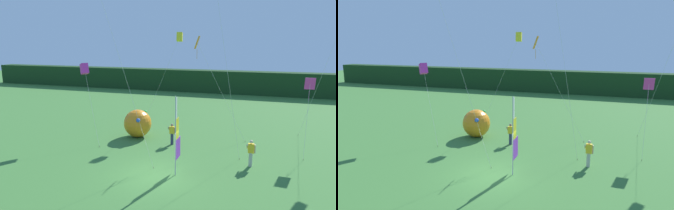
{
  "view_description": "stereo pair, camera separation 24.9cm",
  "coord_description": "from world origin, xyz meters",
  "views": [
    {
      "loc": [
        5.73,
        -15.53,
        7.51
      ],
      "look_at": [
        -0.18,
        2.97,
        3.47
      ],
      "focal_mm": 33.08,
      "sensor_mm": 36.0,
      "label": 1
    },
    {
      "loc": [
        5.97,
        -15.45,
        7.51
      ],
      "look_at": [
        -0.18,
        2.97,
        3.47
      ],
      "focal_mm": 33.08,
      "sensor_mm": 36.0,
      "label": 2
    }
  ],
  "objects": [
    {
      "name": "ground_plane",
      "position": [
        0.0,
        0.0,
        0.0
      ],
      "size": [
        120.0,
        120.0,
        0.0
      ],
      "primitive_type": "plane",
      "color": "#3D7533"
    },
    {
      "name": "distant_treeline",
      "position": [
        0.0,
        29.79,
        1.62
      ],
      "size": [
        80.0,
        2.4,
        3.25
      ],
      "primitive_type": "cube",
      "color": "#193819",
      "rests_on": "ground"
    },
    {
      "name": "banner_flag",
      "position": [
        1.11,
        0.59,
        2.19
      ],
      "size": [
        0.06,
        1.03,
        4.57
      ],
      "color": "#B7B7BC",
      "rests_on": "ground"
    },
    {
      "name": "person_near_banner",
      "position": [
        5.11,
        2.89,
        0.89
      ],
      "size": [
        0.55,
        0.48,
        1.66
      ],
      "color": "#B7B2A3",
      "rests_on": "ground"
    },
    {
      "name": "person_mid_field",
      "position": [
        -0.63,
        5.33,
        0.84
      ],
      "size": [
        0.55,
        0.48,
        1.58
      ],
      "color": "#2D334C",
      "rests_on": "ground"
    },
    {
      "name": "inflatable_balloon",
      "position": [
        -3.77,
        6.3,
        1.1
      ],
      "size": [
        2.19,
        2.19,
        2.19
      ],
      "color": "orange",
      "rests_on": "ground"
    },
    {
      "name": "kite_magenta_box_2",
      "position": [
        -7.68,
        5.25,
        5.39
      ],
      "size": [
        2.7,
        2.53,
        5.86
      ],
      "color": "brown",
      "rests_on": "ground"
    },
    {
      "name": "kite_yellow_box_3",
      "position": [
        -1.56,
        10.47,
        7.81
      ],
      "size": [
        3.61,
        0.69,
        8.25
      ],
      "color": "brown",
      "rests_on": "ground"
    },
    {
      "name": "kite_magenta_diamond_4",
      "position": [
        8.52,
        6.81,
        4.52
      ],
      "size": [
        0.68,
        2.18,
        5.12
      ],
      "color": "brown",
      "rests_on": "ground"
    },
    {
      "name": "kite_orange_diamond_6",
      "position": [
        0.99,
        6.77,
        7.04
      ],
      "size": [
        3.88,
        1.2,
        7.85
      ],
      "color": "brown",
      "rests_on": "ground"
    }
  ]
}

